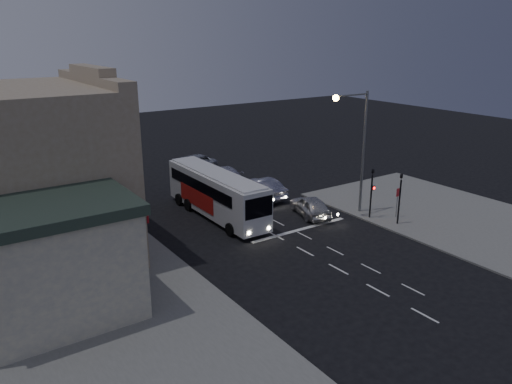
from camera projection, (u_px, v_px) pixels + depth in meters
ground at (295, 246)px, 31.86m from camera, size 120.00×120.00×0.00m
sidewalk_near at (472, 223)px, 35.67m from camera, size 12.00×24.00×0.12m
sidewalk_far at (52, 250)px, 31.16m from camera, size 12.00×50.00×0.12m
road_markings at (280, 226)px, 35.15m from camera, size 8.00×30.55×0.01m
tour_bus at (216, 192)px, 36.57m from camera, size 2.64×11.13×3.41m
car_suv at (310, 206)px, 37.02m from camera, size 2.92×4.74×1.51m
car_sedan_a at (261, 188)px, 41.04m from camera, size 1.98×5.16×1.68m
car_sedan_b at (225, 174)px, 45.84m from camera, size 2.42×4.92×1.38m
car_sedan_c at (195, 161)px, 50.53m from camera, size 3.42×5.26×1.35m
traffic_signal_main at (372, 187)px, 35.82m from camera, size 0.25×0.35×4.10m
traffic_signal_side at (400, 193)px, 34.64m from camera, size 0.18×0.15×4.10m
regulatory_sign at (398, 198)px, 36.18m from camera, size 0.45×0.12×2.20m
streetlight at (358, 139)px, 35.81m from camera, size 3.32×0.44×9.00m
main_building at (24, 173)px, 29.11m from camera, size 10.12×12.00×11.00m
low_building_south at (55, 262)px, 22.77m from camera, size 7.40×5.40×5.70m
low_building_north at (4, 161)px, 39.34m from camera, size 9.40×9.40×6.50m
street_tree at (89, 150)px, 37.93m from camera, size 4.00×4.00×6.20m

